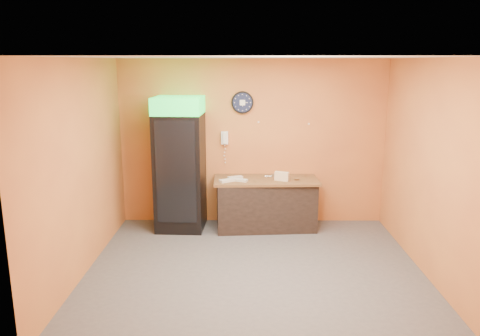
{
  "coord_description": "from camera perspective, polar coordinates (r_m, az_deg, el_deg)",
  "views": [
    {
      "loc": [
        -0.14,
        -5.86,
        2.76
      ],
      "look_at": [
        -0.2,
        0.6,
        1.27
      ],
      "focal_mm": 35.0,
      "sensor_mm": 36.0,
      "label": 1
    }
  ],
  "objects": [
    {
      "name": "kitchen_tool",
      "position": [
        7.89,
        4.05,
        -0.88
      ],
      "size": [
        0.05,
        0.05,
        0.05
      ],
      "primitive_type": "cylinder",
      "color": "silver",
      "rests_on": "butcher_paper"
    },
    {
      "name": "prep_counter",
      "position": [
        7.87,
        3.15,
        -4.47
      ],
      "size": [
        1.67,
        0.84,
        0.81
      ],
      "primitive_type": "cube",
      "rotation": [
        0.0,
        0.0,
        0.08
      ],
      "color": "black",
      "rests_on": "floor"
    },
    {
      "name": "ceiling",
      "position": [
        5.86,
        1.96,
        13.34
      ],
      "size": [
        4.5,
        4.0,
        0.02
      ],
      "primitive_type": "cube",
      "color": "white",
      "rests_on": "back_wall"
    },
    {
      "name": "wrapped_sandwich_mid",
      "position": [
        7.59,
        -0.0,
        -1.48
      ],
      "size": [
        0.27,
        0.18,
        0.04
      ],
      "primitive_type": "cube",
      "rotation": [
        0.0,
        0.0,
        -0.39
      ],
      "color": "beige",
      "rests_on": "butcher_paper"
    },
    {
      "name": "left_wall",
      "position": [
        6.38,
        -18.8,
        -0.06
      ],
      "size": [
        0.02,
        4.0,
        2.8
      ],
      "primitive_type": "cube",
      "color": "#D4803C",
      "rests_on": "floor"
    },
    {
      "name": "right_wall",
      "position": [
        6.48,
        22.18,
        -0.14
      ],
      "size": [
        0.02,
        4.0,
        2.8
      ],
      "primitive_type": "cube",
      "color": "#D4803C",
      "rests_on": "floor"
    },
    {
      "name": "beverage_cooler",
      "position": [
        7.72,
        -7.34,
        0.24
      ],
      "size": [
        0.8,
        0.82,
        2.2
      ],
      "rotation": [
        0.0,
        0.0,
        -0.05
      ],
      "color": "black",
      "rests_on": "floor"
    },
    {
      "name": "wrapped_sandwich_left",
      "position": [
        7.57,
        -1.51,
        -1.52
      ],
      "size": [
        0.29,
        0.23,
        0.04
      ],
      "primitive_type": "cube",
      "rotation": [
        0.0,
        0.0,
        0.55
      ],
      "color": "beige",
      "rests_on": "butcher_paper"
    },
    {
      "name": "wrapped_sandwich_right",
      "position": [
        7.75,
        -0.6,
        -1.17
      ],
      "size": [
        0.27,
        0.19,
        0.04
      ],
      "primitive_type": "cube",
      "rotation": [
        0.0,
        0.0,
        0.43
      ],
      "color": "beige",
      "rests_on": "butcher_paper"
    },
    {
      "name": "back_wall",
      "position": [
        7.98,
        1.53,
        3.14
      ],
      "size": [
        4.5,
        0.02,
        2.8
      ],
      "primitive_type": "cube",
      "color": "#D4803C",
      "rests_on": "floor"
    },
    {
      "name": "floor",
      "position": [
        6.48,
        1.77,
        -12.25
      ],
      "size": [
        4.5,
        4.5,
        0.0
      ],
      "primitive_type": "plane",
      "color": "#47474C",
      "rests_on": "ground"
    },
    {
      "name": "butcher_paper",
      "position": [
        7.76,
        3.19,
        -1.47
      ],
      "size": [
        1.75,
        0.84,
        0.04
      ],
      "primitive_type": "cube",
      "rotation": [
        0.0,
        0.0,
        0.04
      ],
      "color": "brown",
      "rests_on": "prep_counter"
    },
    {
      "name": "wall_clock",
      "position": [
        7.86,
        0.3,
        7.99
      ],
      "size": [
        0.37,
        0.06,
        0.37
      ],
      "color": "black",
      "rests_on": "back_wall"
    },
    {
      "name": "sub_roll_stack",
      "position": [
        7.64,
        5.11,
        -1.01
      ],
      "size": [
        0.24,
        0.16,
        0.15
      ],
      "rotation": [
        0.0,
        0.0,
        -0.39
      ],
      "color": "#F3E3BD",
      "rests_on": "butcher_paper"
    },
    {
      "name": "wall_phone",
      "position": [
        7.92,
        -1.89,
        3.68
      ],
      "size": [
        0.12,
        0.1,
        0.22
      ],
      "color": "white",
      "rests_on": "back_wall"
    }
  ]
}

